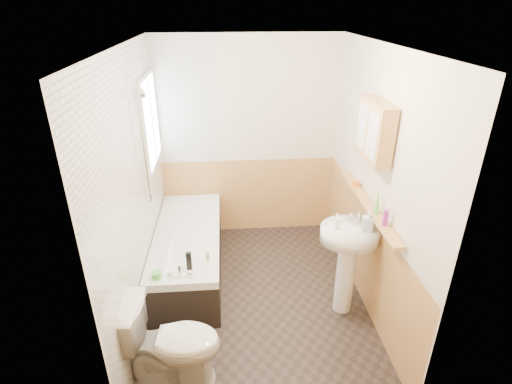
% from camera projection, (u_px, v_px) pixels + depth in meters
% --- Properties ---
extents(floor, '(2.80, 2.80, 0.00)m').
position_uv_depth(floor, '(257.00, 296.00, 4.21)').
color(floor, black).
rests_on(floor, ground).
extents(ceiling, '(2.80, 2.80, 0.00)m').
position_uv_depth(ceiling, '(258.00, 45.00, 3.12)').
color(ceiling, white).
rests_on(ceiling, ground).
extents(wall_back, '(2.20, 0.02, 2.50)m').
position_uv_depth(wall_back, '(248.00, 141.00, 4.93)').
color(wall_back, beige).
rests_on(wall_back, ground).
extents(wall_front, '(2.20, 0.02, 2.50)m').
position_uv_depth(wall_front, '(277.00, 289.00, 2.40)').
color(wall_front, beige).
rests_on(wall_front, ground).
extents(wall_left, '(0.02, 2.80, 2.50)m').
position_uv_depth(wall_left, '(134.00, 194.00, 3.59)').
color(wall_left, beige).
rests_on(wall_left, ground).
extents(wall_right, '(0.02, 2.80, 2.50)m').
position_uv_depth(wall_right, '(375.00, 185.00, 3.75)').
color(wall_right, beige).
rests_on(wall_right, ground).
extents(wainscot_right, '(0.01, 2.80, 1.00)m').
position_uv_depth(wainscot_right, '(363.00, 252.00, 4.07)').
color(wainscot_right, tan).
rests_on(wainscot_right, wall_right).
extents(wainscot_front, '(2.20, 0.01, 1.00)m').
position_uv_depth(wainscot_front, '(274.00, 374.00, 2.75)').
color(wainscot_front, tan).
rests_on(wainscot_front, wall_front).
extents(wainscot_back, '(2.20, 0.01, 1.00)m').
position_uv_depth(wainscot_back, '(248.00, 196.00, 5.24)').
color(wainscot_back, tan).
rests_on(wainscot_back, wall_back).
extents(tile_cladding_left, '(0.01, 2.80, 2.50)m').
position_uv_depth(tile_cladding_left, '(137.00, 193.00, 3.59)').
color(tile_cladding_left, white).
rests_on(tile_cladding_left, wall_left).
extents(tile_return_back, '(0.75, 0.01, 1.50)m').
position_uv_depth(tile_return_back, '(185.00, 102.00, 4.64)').
color(tile_return_back, white).
rests_on(tile_return_back, wall_back).
extents(window, '(0.03, 0.79, 0.99)m').
position_uv_depth(window, '(151.00, 121.00, 4.27)').
color(window, white).
rests_on(window, wall_left).
extents(bathtub, '(0.70, 1.80, 0.68)m').
position_uv_depth(bathtub, '(189.00, 251.00, 4.46)').
color(bathtub, black).
rests_on(bathtub, floor).
extents(shower_riser, '(0.11, 0.09, 1.29)m').
position_uv_depth(shower_riser, '(142.00, 129.00, 3.67)').
color(shower_riser, silver).
rests_on(shower_riser, wall_left).
extents(toilet, '(0.83, 0.51, 0.78)m').
position_uv_depth(toilet, '(171.00, 343.00, 3.14)').
color(toilet, white).
rests_on(toilet, floor).
extents(sink, '(0.56, 0.45, 1.07)m').
position_uv_depth(sink, '(348.00, 252.00, 3.76)').
color(sink, white).
rests_on(sink, floor).
extents(pine_shelf, '(0.10, 1.51, 0.03)m').
position_uv_depth(pine_shelf, '(368.00, 204.00, 3.76)').
color(pine_shelf, tan).
rests_on(pine_shelf, wall_right).
extents(medicine_cabinet, '(0.14, 0.56, 0.51)m').
position_uv_depth(medicine_cabinet, '(375.00, 131.00, 3.44)').
color(medicine_cabinet, tan).
rests_on(medicine_cabinet, wall_right).
extents(foam_can, '(0.05, 0.05, 0.14)m').
position_uv_depth(foam_can, '(386.00, 218.00, 3.34)').
color(foam_can, purple).
rests_on(foam_can, pine_shelf).
extents(green_bottle, '(0.06, 0.06, 0.24)m').
position_uv_depth(green_bottle, '(378.00, 201.00, 3.51)').
color(green_bottle, '#59C647').
rests_on(green_bottle, pine_shelf).
extents(black_jar, '(0.09, 0.09, 0.05)m').
position_uv_depth(black_jar, '(356.00, 184.00, 4.08)').
color(black_jar, orange).
rests_on(black_jar, pine_shelf).
extents(soap_bottle, '(0.14, 0.21, 0.09)m').
position_uv_depth(soap_bottle, '(367.00, 226.00, 3.56)').
color(soap_bottle, silver).
rests_on(soap_bottle, sink).
extents(clear_bottle, '(0.05, 0.05, 0.11)m').
position_uv_depth(clear_bottle, '(338.00, 224.00, 3.57)').
color(clear_bottle, silver).
rests_on(clear_bottle, sink).
extents(blue_gel, '(0.05, 0.03, 0.18)m').
position_uv_depth(blue_gel, '(189.00, 261.00, 3.70)').
color(blue_gel, black).
rests_on(blue_gel, bathtub).
extents(cream_jar, '(0.10, 0.10, 0.06)m').
position_uv_depth(cream_jar, '(157.00, 275.00, 3.61)').
color(cream_jar, '#59C647').
rests_on(cream_jar, bathtub).
extents(orange_bottle, '(0.03, 0.03, 0.08)m').
position_uv_depth(orange_bottle, '(208.00, 256.00, 3.85)').
color(orange_bottle, '#59C647').
rests_on(orange_bottle, bathtub).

